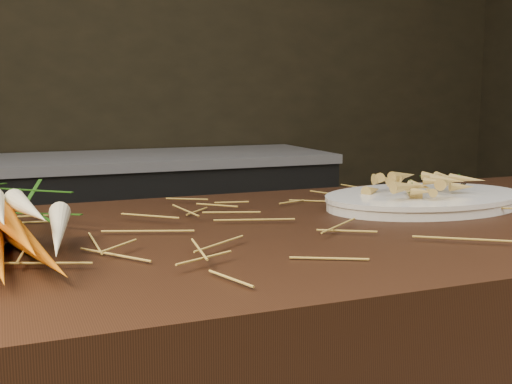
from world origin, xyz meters
TOP-DOWN VIEW (x-y plane):
  - back_counter at (0.30, 2.18)m, footprint 1.82×0.62m
  - straw_bedding at (0.00, 0.30)m, footprint 1.40×0.60m
  - serving_platter at (0.53, 0.37)m, footprint 0.39×0.27m
  - roasted_veg_heap at (0.53, 0.37)m, footprint 0.19×0.14m
  - serving_fork at (0.67, 0.36)m, footprint 0.12×0.11m

SIDE VIEW (x-z plane):
  - back_counter at x=0.30m, z-range 0.00..0.84m
  - straw_bedding at x=0.00m, z-range 0.90..0.92m
  - serving_platter at x=0.53m, z-range 0.90..0.92m
  - serving_fork at x=0.67m, z-range 0.92..0.92m
  - roasted_veg_heap at x=0.53m, z-range 0.92..0.96m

